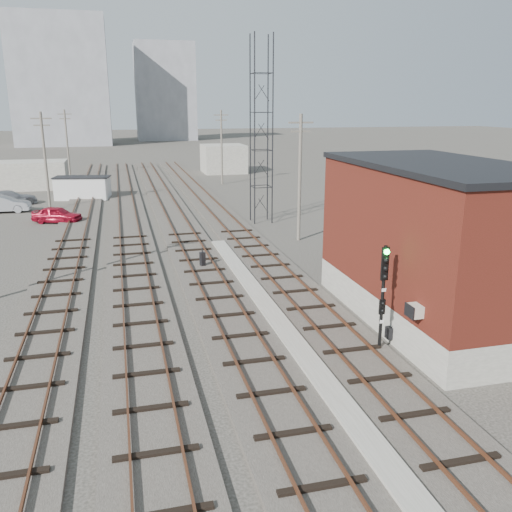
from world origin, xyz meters
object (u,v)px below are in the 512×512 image
object	(u,v)px
switch_stand	(203,260)
car_silver	(4,204)
car_grey	(10,198)
site_trailer	(83,188)
car_red	(57,215)
signal_mast	(383,290)

from	to	relation	value
switch_stand	car_silver	bearing A→B (deg)	103.76
car_grey	site_trailer	bearing A→B (deg)	-92.68
switch_stand	site_trailer	size ratio (longest dim) A/B	0.20
car_red	car_silver	size ratio (longest dim) A/B	0.88
site_trailer	car_silver	distance (m)	8.95
signal_mast	switch_stand	size ratio (longest dim) A/B	3.64
site_trailer	signal_mast	bearing A→B (deg)	-61.69
signal_mast	car_silver	world-z (taller)	signal_mast
signal_mast	car_red	xyz separation A→B (m)	(-14.96, 29.35, -1.95)
site_trailer	car_grey	bearing A→B (deg)	-153.49
switch_stand	car_red	world-z (taller)	car_red
switch_stand	car_silver	distance (m)	26.82
site_trailer	car_red	size ratio (longest dim) A/B	1.47
signal_mast	car_grey	xyz separation A→B (m)	(-20.27, 39.30, -1.92)
switch_stand	car_grey	world-z (taller)	car_grey
site_trailer	car_red	xyz separation A→B (m)	(-1.49, -11.93, -0.51)
signal_mast	car_red	bearing A→B (deg)	117.01
switch_stand	site_trailer	xyz separation A→B (m)	(-8.35, 28.12, 0.63)
car_red	switch_stand	bearing A→B (deg)	-128.11
switch_stand	car_red	distance (m)	18.95
signal_mast	car_grey	size ratio (longest dim) A/B	0.88
site_trailer	switch_stand	bearing A→B (deg)	-63.24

